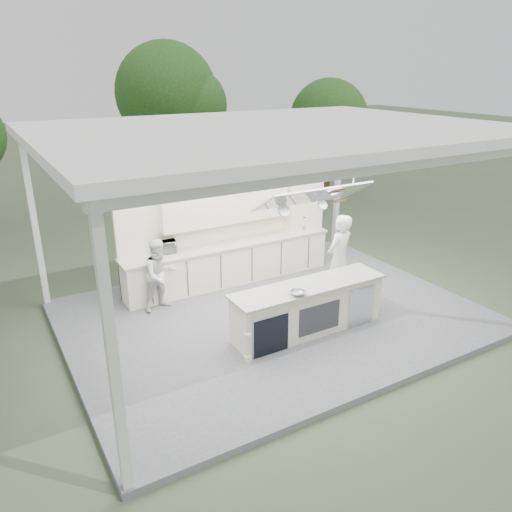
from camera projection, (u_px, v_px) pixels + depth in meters
ground at (273, 319)px, 10.23m from camera, size 90.00×90.00×0.00m
stage_deck at (273, 316)px, 10.21m from camera, size 8.00×6.00×0.12m
tent at (276, 134)px, 8.90m from camera, size 8.20×6.20×3.86m
demo_island at (308, 308)px, 9.37m from camera, size 3.10×0.79×0.95m
back_counter at (230, 262)px, 11.55m from camera, size 5.08×0.72×0.95m
back_wall_unit at (242, 217)px, 11.58m from camera, size 5.05×0.48×2.25m
tree_cluster at (117, 116)px, 16.87m from camera, size 19.55×9.40×5.85m
head_chef at (339, 259)px, 10.42m from camera, size 0.80×0.64×1.92m
sous_chef at (160, 275)px, 10.16m from camera, size 0.84×0.71×1.52m
toaster_oven at (164, 247)px, 10.77m from camera, size 0.54×0.42×0.27m
bowl_large at (298, 293)px, 8.80m from camera, size 0.34×0.34×0.07m
bowl_small at (298, 293)px, 8.80m from camera, size 0.32×0.32×0.08m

